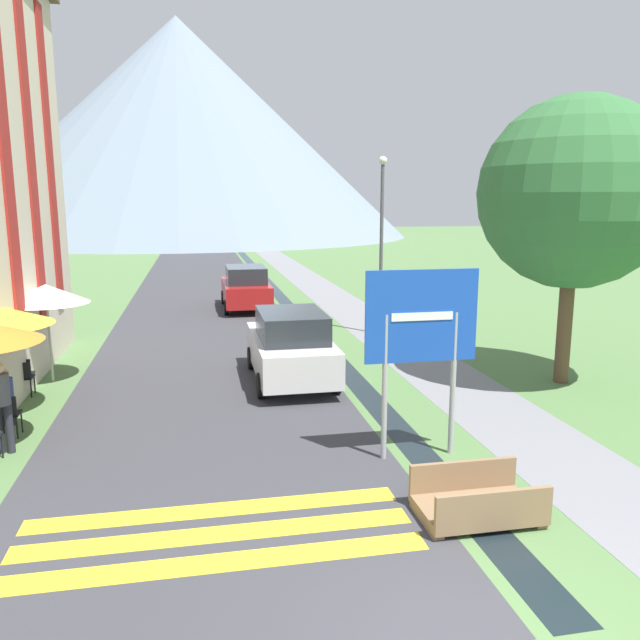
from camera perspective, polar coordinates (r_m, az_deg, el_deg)
The scene contains 19 objects.
ground_plane at distance 25.77m, azimuth -5.12°, elevation 0.73°, with size 160.00×160.00×0.00m, color #517542.
road at distance 35.52m, azimuth -10.88°, elevation 3.38°, with size 6.40×60.00×0.01m.
footpath at distance 36.06m, azimuth -1.13°, elevation 3.68°, with size 2.20×60.00×0.01m.
drainage_channel at distance 35.72m, azimuth -4.93°, elevation 3.57°, with size 0.60×60.00×0.00m.
crosswalk_marking at distance 9.17m, azimuth -9.31°, elevation -18.77°, with size 5.44×1.84×0.01m.
mountain_distant at distance 84.05m, azimuth -12.69°, elevation 16.67°, with size 56.97×56.97×26.76m.
road_sign at distance 10.94m, azimuth 9.23°, elevation -1.19°, with size 2.02×0.11×3.37m.
footbridge at distance 9.65m, azimuth 14.17°, elevation -15.90°, with size 1.70×1.10×0.65m.
parked_car_near at distance 15.76m, azimuth -2.69°, elevation -2.38°, with size 1.95×4.23×1.82m.
parked_car_far at distance 26.48m, azimuth -6.80°, elevation 2.97°, with size 1.96×4.32×1.82m.
cafe_chair_far_right at distance 16.42m, azimuth -25.50°, elevation -4.34°, with size 0.40×0.40×0.85m.
cafe_chair_far_left at distance 16.12m, azimuth -25.51°, elevation -4.61°, with size 0.40×0.40×0.85m.
cafe_chair_near_left at distance 13.53m, azimuth -26.67°, elevation -7.55°, with size 0.40×0.40×0.85m.
cafe_umbrella_rear_white at distance 16.85m, azimuth -23.77°, elevation 2.19°, with size 2.07×2.07×2.49m.
person_standing_terrace at distance 12.63m, azimuth -27.11°, elevation -6.60°, with size 0.32×0.32×1.70m.
person_seated_far at distance 14.22m, azimuth -26.83°, elevation -6.06°, with size 0.32×0.32×1.20m.
person_seated_near at distance 15.85m, azimuth -26.79°, elevation -4.40°, with size 0.32×0.32×1.20m.
streetlamp at distance 21.14m, azimuth 5.65°, elevation 7.98°, with size 0.28×0.28×5.95m.
tree_by_path at distance 16.41m, azimuth 22.25°, elevation 10.65°, with size 4.60×4.60×6.99m.
Camera 1 is at (-2.65, -5.23, 4.52)m, focal length 35.00 mm.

